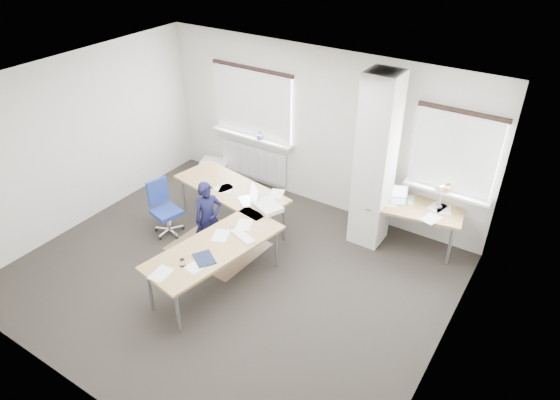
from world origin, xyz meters
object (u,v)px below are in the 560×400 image
Objects in this scene: task_chair at (167,219)px; desk_side at (416,209)px; desk_main at (226,217)px; person at (209,218)px.

desk_side is at bearing 42.29° from task_chair.
task_chair is at bearing -162.17° from desk_side.
task_chair is (-1.20, -0.08, -0.43)m from desk_main.
desk_side is 3.17m from person.
person is at bearing 15.25° from task_chair.
desk_main is 2.46× the size of person.
desk_main reaches higher than task_chair.
person is at bearing -157.16° from desk_main.
task_chair is at bearing 124.08° from person.
desk_main is 1.98× the size of desk_side.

